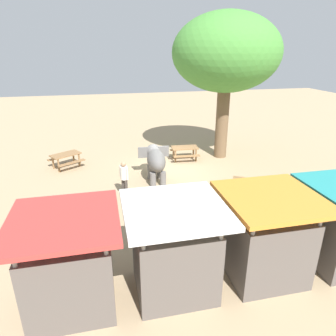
# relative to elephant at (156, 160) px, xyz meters

# --- Properties ---
(ground_plane) EXTENTS (60.00, 60.00, 0.00)m
(ground_plane) POSITION_rel_elephant_xyz_m (-0.99, -1.09, -1.02)
(ground_plane) COLOR tan
(elephant) EXTENTS (1.56, 2.31, 1.60)m
(elephant) POSITION_rel_elephant_xyz_m (0.00, 0.00, 0.00)
(elephant) COLOR slate
(elephant) RESTS_ON ground_plane
(person_handler) EXTENTS (0.34, 0.42, 1.62)m
(person_handler) POSITION_rel_elephant_xyz_m (1.65, 1.48, -0.08)
(person_handler) COLOR #3F3833
(person_handler) RESTS_ON ground_plane
(shade_tree_main) EXTENTS (5.88, 5.39, 7.94)m
(shade_tree_main) POSITION_rel_elephant_xyz_m (-4.40, -2.62, 4.77)
(shade_tree_main) COLOR brown
(shade_tree_main) RESTS_ON ground_plane
(wooden_bench) EXTENTS (1.40, 1.07, 0.88)m
(wooden_bench) POSITION_rel_elephant_xyz_m (-3.69, 2.57, -0.55)
(wooden_bench) COLOR #9E7A51
(wooden_bench) RESTS_ON ground_plane
(picnic_table_near) EXTENTS (1.59, 1.57, 0.78)m
(picnic_table_near) POSITION_rel_elephant_xyz_m (-2.16, -2.48, -0.44)
(picnic_table_near) COLOR olive
(picnic_table_near) RESTS_ON ground_plane
(picnic_table_far) EXTENTS (2.06, 2.05, 0.78)m
(picnic_table_far) POSITION_rel_elephant_xyz_m (4.44, -2.69, -0.44)
(picnic_table_far) COLOR olive
(picnic_table_far) RESTS_ON ground_plane
(market_stall_orange) EXTENTS (2.50, 2.50, 2.52)m
(market_stall_orange) POSITION_rel_elephant_xyz_m (-1.76, 7.32, 0.11)
(market_stall_orange) COLOR #59514C
(market_stall_orange) RESTS_ON ground_plane
(market_stall_white) EXTENTS (2.50, 2.50, 2.52)m
(market_stall_white) POSITION_rel_elephant_xyz_m (0.84, 7.32, 0.11)
(market_stall_white) COLOR #59514C
(market_stall_white) RESTS_ON ground_plane
(market_stall_red) EXTENTS (2.50, 2.50, 2.52)m
(market_stall_red) POSITION_rel_elephant_xyz_m (3.44, 7.32, 0.11)
(market_stall_red) COLOR #59514C
(market_stall_red) RESTS_ON ground_plane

